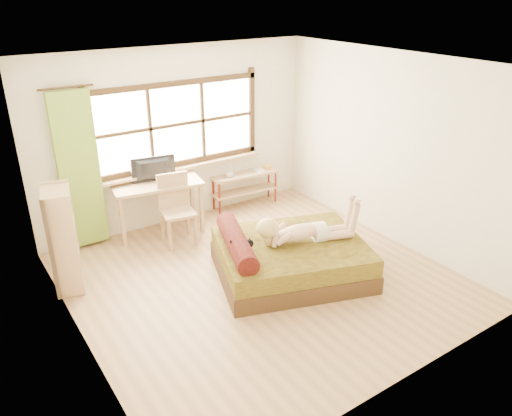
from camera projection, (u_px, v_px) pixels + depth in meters
floor at (260, 279)px, 6.46m from camera, size 4.50×4.50×0.00m
ceiling at (261, 64)px, 5.35m from camera, size 4.50×4.50×0.00m
wall_back at (177, 137)px, 7.60m from camera, size 4.50×0.00×4.50m
wall_front at (412, 262)px, 4.21m from camera, size 4.50×0.00×4.50m
wall_left at (67, 230)px, 4.76m from camera, size 0.00×4.50×4.50m
wall_right at (392, 149)px, 7.05m from camera, size 0.00×4.50×4.50m
window at (178, 127)px, 7.52m from camera, size 2.80×0.16×1.46m
curtain at (79, 171)px, 6.81m from camera, size 0.55×0.10×2.20m
bed at (288, 258)px, 6.45m from camera, size 2.25×2.02×0.71m
woman at (304, 221)px, 6.30m from camera, size 1.36×0.78×0.56m
kitten at (240, 247)px, 6.04m from camera, size 0.30×0.20×0.22m
desk at (158, 190)px, 7.38m from camera, size 1.37×0.80×0.81m
monitor at (154, 170)px, 7.30m from camera, size 0.66×0.19×0.38m
chair at (176, 205)px, 7.23m from camera, size 0.52×0.52×1.01m
pipe_shelf at (246, 182)px, 8.42m from camera, size 1.18×0.39×0.66m
cup at (230, 175)px, 8.18m from camera, size 0.12×0.12×0.09m
book at (255, 171)px, 8.45m from camera, size 0.18×0.23×0.02m
bookshelf at (63, 239)px, 6.04m from camera, size 0.44×0.63×1.31m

